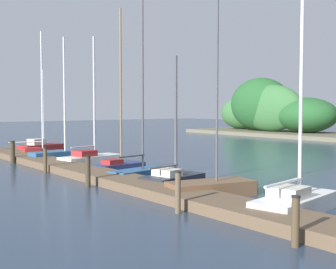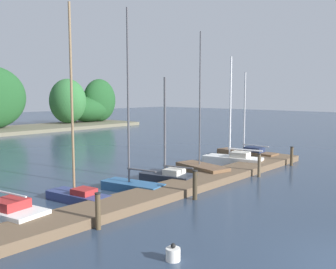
# 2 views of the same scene
# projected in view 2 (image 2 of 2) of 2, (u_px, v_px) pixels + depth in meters

# --- Properties ---
(dock_pier) EXTENTS (27.73, 1.80, 0.35)m
(dock_pier) POSITION_uv_depth(u_px,v_px,m) (134.00, 201.00, 15.01)
(dock_pier) COLOR brown
(dock_pier) RESTS_ON ground
(sailboat_3) EXTENTS (1.89, 3.89, 6.97)m
(sailboat_3) POSITION_uv_depth(u_px,v_px,m) (1.00, 208.00, 13.30)
(sailboat_3) COLOR white
(sailboat_3) RESTS_ON ground
(sailboat_4) EXTENTS (1.37, 3.10, 7.95)m
(sailboat_4) POSITION_uv_depth(u_px,v_px,m) (76.00, 191.00, 15.49)
(sailboat_4) COLOR navy
(sailboat_4) RESTS_ON ground
(sailboat_5) EXTENTS (1.58, 3.18, 8.10)m
(sailboat_5) POSITION_uv_depth(u_px,v_px,m) (131.00, 182.00, 17.16)
(sailboat_5) COLOR #285684
(sailboat_5) RESTS_ON ground
(sailboat_6) EXTENTS (1.83, 3.00, 5.19)m
(sailboat_6) POSITION_uv_depth(u_px,v_px,m) (167.00, 175.00, 18.93)
(sailboat_6) COLOR #232833
(sailboat_6) RESTS_ON ground
(sailboat_7) EXTENTS (1.88, 3.45, 7.65)m
(sailboat_7) POSITION_uv_depth(u_px,v_px,m) (200.00, 168.00, 20.74)
(sailboat_7) COLOR brown
(sailboat_7) RESTS_ON ground
(sailboat_8) EXTENTS (1.91, 3.82, 6.59)m
(sailboat_8) POSITION_uv_depth(u_px,v_px,m) (232.00, 159.00, 23.40)
(sailboat_8) COLOR white
(sailboat_8) RESTS_ON ground
(sailboat_9) EXTENTS (1.19, 4.43, 5.81)m
(sailboat_9) POSITION_uv_depth(u_px,v_px,m) (246.00, 153.00, 26.03)
(sailboat_9) COLOR brown
(sailboat_9) RESTS_ON ground
(mooring_piling_2) EXTENTS (0.20, 0.20, 1.22)m
(mooring_piling_2) POSITION_uv_depth(u_px,v_px,m) (98.00, 211.00, 12.28)
(mooring_piling_2) COLOR #4C3D28
(mooring_piling_2) RESTS_ON ground
(mooring_piling_3) EXTENTS (0.23, 0.23, 1.24)m
(mooring_piling_3) POSITION_uv_depth(u_px,v_px,m) (195.00, 185.00, 15.72)
(mooring_piling_3) COLOR #3D3323
(mooring_piling_3) RESTS_ON ground
(mooring_piling_4) EXTENTS (0.19, 0.19, 1.26)m
(mooring_piling_4) POSITION_uv_depth(u_px,v_px,m) (259.00, 165.00, 19.94)
(mooring_piling_4) COLOR brown
(mooring_piling_4) RESTS_ON ground
(mooring_piling_5) EXTENTS (0.21, 0.21, 1.17)m
(mooring_piling_5) POSITION_uv_depth(u_px,v_px,m) (292.00, 156.00, 23.10)
(mooring_piling_5) COLOR #4C3D28
(mooring_piling_5) RESTS_ON ground
(channel_buoy_0) EXTENTS (0.39, 0.39, 0.47)m
(channel_buoy_0) POSITION_uv_depth(u_px,v_px,m) (173.00, 254.00, 10.04)
(channel_buoy_0) COLOR white
(channel_buoy_0) RESTS_ON ground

